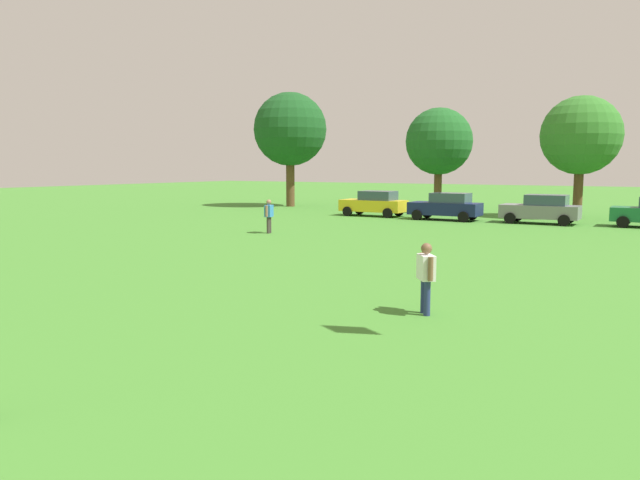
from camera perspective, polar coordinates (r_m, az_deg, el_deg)
The scene contains 9 objects.
ground_plane at distance 31.48m, azimuth 13.02°, elevation 0.84°, with size 160.00×160.00×0.00m, color #42842D.
adult_bystander at distance 13.49m, azimuth 10.06°, elevation -3.04°, with size 0.55×0.63×1.61m.
bystander_near_trees at distance 29.69m, azimuth -4.89°, elevation 2.55°, with size 0.45×0.77×1.67m.
parked_car_yellow_0 at distance 40.00m, azimuth 5.20°, elevation 3.50°, with size 4.30×2.02×1.68m.
parked_car_navy_1 at distance 37.70m, azimuth 11.93°, elevation 3.17°, with size 4.30×2.02×1.68m.
parked_car_gray_2 at distance 36.81m, azimuth 20.33°, elevation 2.79°, with size 4.30×2.02×1.68m.
tree_far_left at distance 49.80m, azimuth -2.87°, elevation 10.45°, with size 5.97×5.97×9.31m.
tree_left at distance 44.60m, azimuth 11.25°, elevation 9.16°, with size 4.81×4.81×7.50m.
tree_center_left at distance 41.72m, azimuth 23.59°, elevation 9.08°, with size 4.96×4.96×7.72m.
Camera 1 is at (9.40, 0.13, 3.28)m, focal length 33.62 mm.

